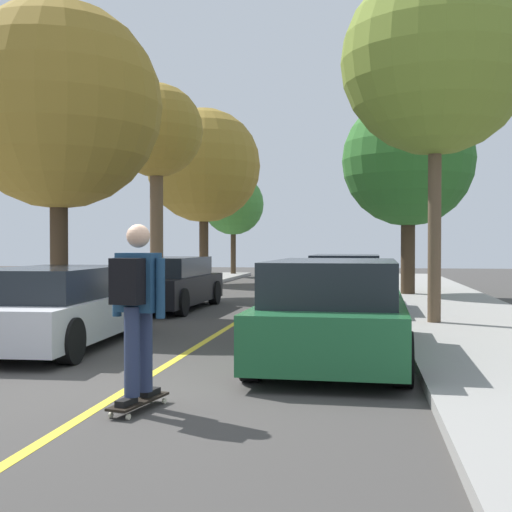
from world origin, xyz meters
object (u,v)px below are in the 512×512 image
object	(u,v)px
parked_car_left_nearest	(56,307)
street_tree_left_near	(156,133)
skateboard	(139,402)
parked_car_right_near	(346,285)
street_tree_left_farthest	(233,204)
fire_hydrant	(77,296)
skateboarder	(137,300)
street_tree_left_far	(204,166)
parked_car_right_nearest	(335,311)
street_tree_left_nearest	(58,106)
parked_car_left_near	(168,283)
street_tree_right_nearest	(435,61)
street_tree_right_near	(408,161)

from	to	relation	value
parked_car_left_nearest	street_tree_left_near	xyz separation A→B (m)	(-1.74, 10.69, 4.59)
skateboard	street_tree_left_near	bearing A→B (deg)	106.99
parked_car_right_near	street_tree_left_near	bearing A→B (deg)	141.94
parked_car_left_nearest	street_tree_left_farthest	bearing A→B (deg)	94.23
fire_hydrant	skateboarder	xyz separation A→B (m)	(4.16, -7.85, 0.60)
street_tree_left_far	skateboarder	xyz separation A→B (m)	(4.40, -20.88, -3.84)
parked_car_right_nearest	street_tree_left_farthest	size ratio (longest dim) A/B	0.92
street_tree_left_nearest	street_tree_left_far	size ratio (longest dim) A/B	0.95
street_tree_left_farthest	fire_hydrant	bearing A→B (deg)	-89.30
parked_car_right_nearest	street_tree_left_near	world-z (taller)	street_tree_left_near
skateboard	parked_car_right_near	bearing A→B (deg)	79.42
street_tree_left_near	skateboarder	world-z (taller)	street_tree_left_near
street_tree_left_farthest	fire_hydrant	distance (m)	19.69
skateboard	parked_car_left_near	bearing A→B (deg)	105.08
street_tree_left_farthest	skateboarder	bearing A→B (deg)	-80.85
street_tree_right_nearest	street_tree_right_near	size ratio (longest dim) A/B	1.13
parked_car_left_nearest	street_tree_right_nearest	size ratio (longest dim) A/B	0.67
street_tree_left_nearest	street_tree_left_far	xyz separation A→B (m)	(-0.00, 13.41, 0.27)
street_tree_right_nearest	street_tree_left_farthest	bearing A→B (deg)	111.26
street_tree_left_nearest	fire_hydrant	bearing A→B (deg)	58.19
parked_car_left_nearest	street_tree_left_farthest	distance (m)	23.79
street_tree_right_near	street_tree_left_far	bearing A→B (deg)	140.79
street_tree_left_nearest	skateboarder	size ratio (longest dim) A/B	3.94
street_tree_left_far	street_tree_right_near	size ratio (longest dim) A/B	1.19
parked_car_right_nearest	skateboard	bearing A→B (deg)	-119.99
parked_car_right_near	street_tree_left_far	world-z (taller)	street_tree_left_far
parked_car_left_near	street_tree_left_far	bearing A→B (deg)	99.01
parked_car_right_nearest	street_tree_right_nearest	world-z (taller)	street_tree_right_nearest
street_tree_left_farthest	fire_hydrant	world-z (taller)	street_tree_left_farthest
street_tree_right_nearest	street_tree_left_nearest	bearing A→B (deg)	175.95
skateboarder	street_tree_right_nearest	bearing A→B (deg)	62.94
parked_car_left_nearest	fire_hydrant	bearing A→B (deg)	110.10
parked_car_left_nearest	street_tree_left_near	distance (m)	11.76
parked_car_left_near	street_tree_right_near	size ratio (longest dim) A/B	0.75
parked_car_left_near	street_tree_left_far	world-z (taller)	street_tree_left_far
fire_hydrant	street_tree_left_nearest	bearing A→B (deg)	-121.81
parked_car_right_nearest	street_tree_left_near	xyz separation A→B (m)	(-6.19, 11.31, 4.53)
street_tree_left_near	parked_car_right_nearest	bearing A→B (deg)	-61.32
parked_car_right_nearest	street_tree_left_nearest	world-z (taller)	street_tree_left_nearest
parked_car_right_near	fire_hydrant	size ratio (longest dim) A/B	6.69
parked_car_left_near	street_tree_left_far	size ratio (longest dim) A/B	0.63
fire_hydrant	skateboard	xyz separation A→B (m)	(4.17, -7.82, -0.40)
skateboard	street_tree_left_farthest	bearing A→B (deg)	99.18
parked_car_right_near	skateboard	size ratio (longest dim) A/B	5.40
street_tree_right_nearest	street_tree_right_near	world-z (taller)	street_tree_right_nearest
street_tree_left_far	skateboarder	size ratio (longest dim) A/B	4.16
parked_car_left_near	street_tree_right_near	xyz separation A→B (m)	(6.19, 4.49, 3.51)
parked_car_right_near	parked_car_left_near	bearing A→B (deg)	175.73
street_tree_left_near	skateboarder	bearing A→B (deg)	-73.07
street_tree_right_near	skateboarder	xyz separation A→B (m)	(-3.53, -14.42, -3.08)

